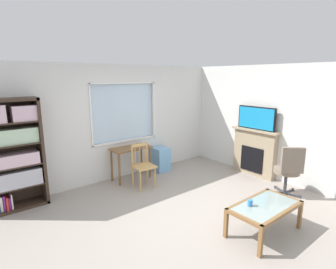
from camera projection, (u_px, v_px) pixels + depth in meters
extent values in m
cube|color=#9E9389|center=(188.00, 218.00, 4.30)|extent=(6.26, 5.75, 0.02)
cube|color=silver|center=(117.00, 159.00, 6.01)|extent=(5.26, 0.12, 0.80)
cube|color=silver|center=(113.00, 73.00, 5.60)|extent=(5.26, 0.12, 0.38)
cube|color=silver|center=(35.00, 121.00, 4.80)|extent=(2.05, 0.12, 1.32)
cube|color=silver|center=(177.00, 107.00, 6.90)|extent=(1.64, 0.12, 1.32)
cube|color=silver|center=(123.00, 112.00, 5.92)|extent=(1.57, 0.02, 1.32)
cube|color=white|center=(126.00, 141.00, 6.01)|extent=(1.63, 0.06, 0.03)
cube|color=white|center=(124.00, 83.00, 5.73)|extent=(1.63, 0.06, 0.03)
cube|color=white|center=(91.00, 116.00, 5.39)|extent=(0.03, 0.06, 1.32)
cube|color=white|center=(153.00, 110.00, 6.35)|extent=(0.03, 0.06, 1.32)
cube|color=silver|center=(281.00, 124.00, 5.68)|extent=(0.12, 4.95, 2.50)
cube|color=#38281E|center=(41.00, 151.00, 4.71)|extent=(0.05, 0.38, 1.91)
cube|color=#38281E|center=(7.00, 100.00, 4.25)|extent=(0.90, 0.38, 0.05)
cube|color=#38281E|center=(20.00, 206.00, 4.65)|extent=(0.90, 0.38, 0.05)
cube|color=#38281E|center=(12.00, 153.00, 4.59)|extent=(0.90, 0.02, 1.91)
cube|color=#38281E|center=(18.00, 186.00, 4.57)|extent=(0.85, 0.36, 0.02)
cube|color=#38281E|center=(15.00, 165.00, 4.49)|extent=(0.85, 0.36, 0.02)
cube|color=#38281E|center=(12.00, 144.00, 4.41)|extent=(0.85, 0.36, 0.02)
cube|color=#38281E|center=(10.00, 122.00, 4.33)|extent=(0.85, 0.36, 0.02)
cube|color=#B2B2BC|center=(17.00, 178.00, 4.53)|extent=(0.74, 0.33, 0.28)
cube|color=beige|center=(16.00, 159.00, 4.47)|extent=(0.69, 0.32, 0.21)
cube|color=#B7D6B2|center=(13.00, 136.00, 4.38)|extent=(0.75, 0.27, 0.25)
cube|color=beige|center=(24.00, 113.00, 4.43)|extent=(0.37, 0.29, 0.26)
cube|color=white|center=(1.00, 203.00, 4.43)|extent=(0.04, 0.22, 0.25)
cube|color=purple|center=(4.00, 202.00, 4.45)|extent=(0.03, 0.22, 0.26)
cube|color=red|center=(6.00, 202.00, 4.48)|extent=(0.03, 0.30, 0.23)
cube|color=purple|center=(9.00, 202.00, 4.51)|extent=(0.02, 0.22, 0.20)
cube|color=white|center=(11.00, 200.00, 4.52)|extent=(0.02, 0.24, 0.26)
cube|color=brown|center=(131.00, 148.00, 5.78)|extent=(0.87, 0.44, 0.03)
cylinder|color=brown|center=(119.00, 170.00, 5.49)|extent=(0.04, 0.04, 0.70)
cylinder|color=brown|center=(150.00, 162.00, 5.97)|extent=(0.04, 0.04, 0.70)
cylinder|color=brown|center=(112.00, 166.00, 5.75)|extent=(0.04, 0.04, 0.70)
cylinder|color=brown|center=(142.00, 159.00, 6.23)|extent=(0.04, 0.04, 0.70)
cube|color=tan|center=(144.00, 166.00, 5.40)|extent=(0.45, 0.43, 0.04)
cylinder|color=tan|center=(140.00, 182.00, 5.23)|extent=(0.04, 0.04, 0.43)
cylinder|color=tan|center=(155.00, 178.00, 5.42)|extent=(0.04, 0.04, 0.43)
cylinder|color=tan|center=(133.00, 177.00, 5.48)|extent=(0.04, 0.04, 0.43)
cylinder|color=tan|center=(147.00, 173.00, 5.67)|extent=(0.04, 0.04, 0.43)
cylinder|color=tan|center=(132.00, 155.00, 5.38)|extent=(0.04, 0.04, 0.45)
cylinder|color=tan|center=(147.00, 153.00, 5.57)|extent=(0.04, 0.04, 0.45)
cube|color=tan|center=(139.00, 145.00, 5.44)|extent=(0.36, 0.06, 0.06)
cylinder|color=tan|center=(135.00, 156.00, 5.43)|extent=(0.02, 0.02, 0.35)
cylinder|color=tan|center=(140.00, 155.00, 5.49)|extent=(0.02, 0.02, 0.35)
cylinder|color=tan|center=(144.00, 155.00, 5.54)|extent=(0.02, 0.02, 0.35)
cube|color=#72ADDB|center=(160.00, 159.00, 6.43)|extent=(0.35, 0.40, 0.58)
cube|color=tan|center=(254.00, 153.00, 6.11)|extent=(0.18, 1.02, 1.04)
cube|color=black|center=(252.00, 159.00, 6.08)|extent=(0.03, 0.56, 0.57)
cube|color=tan|center=(256.00, 130.00, 5.98)|extent=(0.26, 1.12, 0.04)
cube|color=black|center=(256.00, 118.00, 5.92)|extent=(0.05, 0.92, 0.52)
cube|color=#198CCC|center=(256.00, 118.00, 5.91)|extent=(0.01, 0.87, 0.47)
cylinder|color=#7A6B5B|center=(287.00, 171.00, 5.07)|extent=(0.48, 0.48, 0.09)
cube|color=#7A6B5B|center=(293.00, 160.00, 4.79)|extent=(0.35, 0.33, 0.48)
cylinder|color=#38383D|center=(285.00, 182.00, 5.12)|extent=(0.06, 0.06, 0.42)
cube|color=#38383D|center=(277.00, 192.00, 5.17)|extent=(0.23, 0.22, 0.03)
cylinder|color=#38383D|center=(270.00, 192.00, 5.18)|extent=(0.05, 0.05, 0.05)
cube|color=#38383D|center=(285.00, 195.00, 5.04)|extent=(0.26, 0.17, 0.03)
cylinder|color=#38383D|center=(285.00, 199.00, 4.91)|extent=(0.05, 0.05, 0.05)
cube|color=#38383D|center=(292.00, 195.00, 5.08)|extent=(0.09, 0.28, 0.03)
cylinder|color=#38383D|center=(300.00, 197.00, 4.99)|extent=(0.05, 0.05, 0.05)
cube|color=#38383D|center=(289.00, 191.00, 5.24)|extent=(0.28, 0.07, 0.03)
cylinder|color=#38383D|center=(293.00, 190.00, 5.31)|extent=(0.05, 0.05, 0.05)
cube|color=#38383D|center=(280.00, 190.00, 5.30)|extent=(0.15, 0.27, 0.03)
cylinder|color=#38383D|center=(275.00, 187.00, 5.43)|extent=(0.05, 0.05, 0.05)
cube|color=#8C9E99|center=(265.00, 205.00, 3.80)|extent=(0.99, 0.50, 0.02)
cube|color=brown|center=(283.00, 214.00, 3.60)|extent=(1.09, 0.05, 0.05)
cube|color=brown|center=(249.00, 200.00, 4.02)|extent=(1.09, 0.05, 0.05)
cube|color=brown|center=(243.00, 218.00, 3.49)|extent=(0.05, 0.60, 0.05)
cube|color=brown|center=(284.00, 196.00, 4.13)|extent=(0.05, 0.60, 0.05)
cube|color=brown|center=(261.00, 243.00, 3.33)|extent=(0.05, 0.05, 0.39)
cube|color=brown|center=(300.00, 216.00, 3.97)|extent=(0.05, 0.05, 0.39)
cube|color=brown|center=(226.00, 225.00, 3.74)|extent=(0.05, 0.05, 0.39)
cube|color=brown|center=(266.00, 203.00, 4.38)|extent=(0.05, 0.05, 0.39)
cylinder|color=#337FD6|center=(250.00, 203.00, 3.77)|extent=(0.07, 0.07, 0.09)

